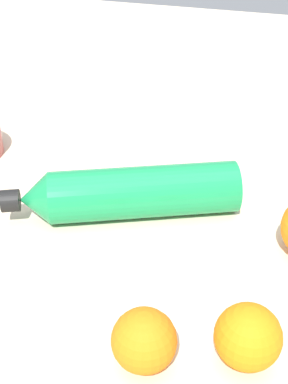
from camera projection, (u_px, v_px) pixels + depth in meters
ground_plane at (127, 207)px, 0.75m from camera, size 2.40×2.40×0.00m
water_bottle at (128, 193)px, 0.71m from camera, size 0.31×0.19×0.07m
orange_2 at (144, 340)px, 0.50m from camera, size 0.06×0.06×0.06m
orange_3 at (248, 337)px, 0.50m from camera, size 0.07×0.07×0.07m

